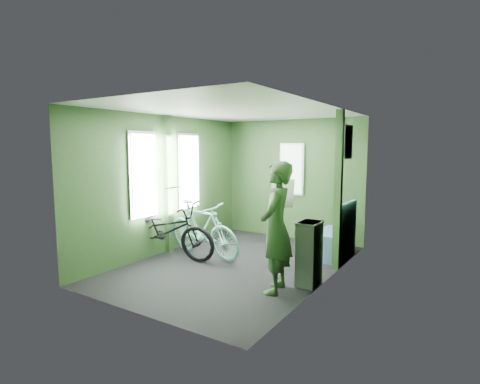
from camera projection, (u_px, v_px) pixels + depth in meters
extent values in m
plane|color=black|center=(237.00, 264.00, 5.71)|extent=(4.00, 4.00, 0.00)
cube|color=silver|center=(236.00, 111.00, 5.43)|extent=(2.80, 4.00, 0.02)
cube|color=#284620|center=(292.00, 180.00, 7.25)|extent=(2.80, 0.02, 2.30)
cube|color=#284620|center=(132.00, 208.00, 3.89)|extent=(2.80, 0.02, 2.30)
cube|color=#284620|center=(167.00, 184.00, 6.31)|extent=(0.02, 4.00, 2.30)
cube|color=#284620|center=(327.00, 196.00, 4.83)|extent=(0.02, 4.00, 2.30)
cube|color=#284620|center=(169.00, 185.00, 6.29)|extent=(0.08, 0.12, 2.30)
cube|color=silver|center=(144.00, 175.00, 5.80)|extent=(0.02, 0.56, 1.34)
cube|color=silver|center=(190.00, 171.00, 6.73)|extent=(0.02, 0.56, 1.34)
cube|color=white|center=(143.00, 140.00, 5.73)|extent=(0.00, 0.12, 0.12)
cube|color=white|center=(190.00, 141.00, 6.66)|extent=(0.00, 0.12, 0.12)
cylinder|color=silver|center=(172.00, 188.00, 6.26)|extent=(0.03, 0.40, 0.03)
cube|color=#284620|center=(338.00, 191.00, 5.36)|extent=(0.10, 0.10, 2.30)
cube|color=white|center=(348.00, 142.00, 5.51)|extent=(0.02, 0.40, 0.50)
cube|color=silver|center=(291.00, 169.00, 7.19)|extent=(0.50, 0.02, 1.00)
imported|color=black|center=(167.00, 258.00, 6.02)|extent=(1.82, 0.95, 0.99)
imported|color=#7CC7B7|center=(202.00, 257.00, 6.07)|extent=(1.64, 0.84, 1.00)
imported|color=#32502B|center=(276.00, 227.00, 4.54)|extent=(0.51, 0.66, 1.61)
cube|color=silver|center=(282.00, 193.00, 4.78)|extent=(0.32, 0.21, 0.35)
cube|color=slate|center=(309.00, 254.00, 4.79)|extent=(0.25, 0.34, 0.83)
cube|color=#2C465E|center=(333.00, 244.00, 6.04)|extent=(0.49, 0.87, 0.43)
cube|color=#2C465E|center=(347.00, 218.00, 5.88)|extent=(0.07, 0.86, 0.48)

